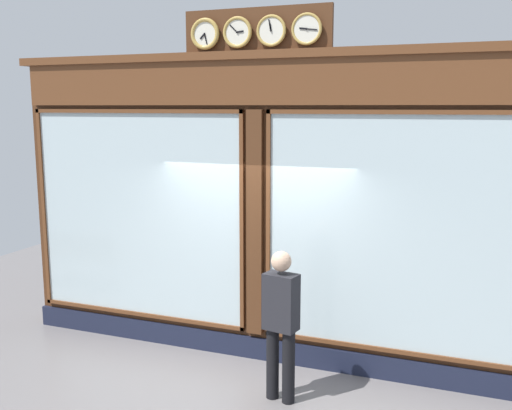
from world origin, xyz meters
name	(u,v)px	position (x,y,z in m)	size (l,w,h in m)	color
shop_facade	(260,208)	(0.00, -0.13, 1.94)	(6.87, 0.42, 4.35)	#4C2B16
pedestrian	(281,320)	(-0.64, 0.93, 0.93)	(0.40, 0.29, 1.69)	black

